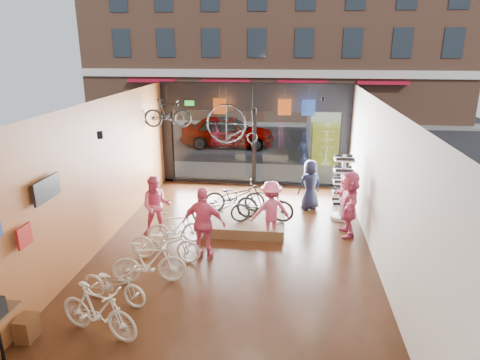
% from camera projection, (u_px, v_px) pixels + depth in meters
% --- Properties ---
extents(ground_plane, '(7.00, 12.00, 0.04)m').
position_uv_depth(ground_plane, '(233.00, 256.00, 10.83)').
color(ground_plane, black).
rests_on(ground_plane, ground).
extents(ceiling, '(7.00, 12.00, 0.04)m').
position_uv_depth(ceiling, '(232.00, 104.00, 9.67)').
color(ceiling, black).
rests_on(ceiling, ground).
extents(wall_left, '(0.04, 12.00, 3.80)m').
position_uv_depth(wall_left, '(93.00, 179.00, 10.65)').
color(wall_left, '#98552D').
rests_on(wall_left, ground).
extents(wall_right, '(0.04, 12.00, 3.80)m').
position_uv_depth(wall_right, '(384.00, 190.00, 9.85)').
color(wall_right, beige).
rests_on(wall_right, ground).
extents(wall_back, '(7.00, 0.04, 3.80)m').
position_uv_depth(wall_back, '(157.00, 360.00, 4.55)').
color(wall_back, beige).
rests_on(wall_back, ground).
extents(storefront, '(7.00, 0.26, 3.80)m').
position_uv_depth(storefront, '(254.00, 135.00, 15.93)').
color(storefront, black).
rests_on(storefront, ground).
extents(exit_sign, '(0.35, 0.06, 0.18)m').
position_uv_depth(exit_sign, '(190.00, 103.00, 15.74)').
color(exit_sign, '#198C26').
rests_on(exit_sign, storefront).
extents(street_road, '(30.00, 18.00, 0.02)m').
position_uv_depth(street_road, '(267.00, 136.00, 25.02)').
color(street_road, black).
rests_on(street_road, ground).
extents(sidewalk_near, '(30.00, 2.40, 0.12)m').
position_uv_depth(sidewalk_near, '(256.00, 173.00, 17.62)').
color(sidewalk_near, slate).
rests_on(sidewalk_near, ground).
extents(sidewalk_far, '(30.00, 2.00, 0.12)m').
position_uv_depth(sidewalk_far, '(271.00, 123.00, 28.79)').
color(sidewalk_far, slate).
rests_on(sidewalk_far, ground).
extents(opposite_building, '(26.00, 5.00, 14.00)m').
position_uv_depth(opposite_building, '(275.00, 15.00, 29.05)').
color(opposite_building, brown).
rests_on(opposite_building, ground).
extents(street_car, '(4.78, 1.92, 1.63)m').
position_uv_depth(street_car, '(228.00, 131.00, 22.15)').
color(street_car, gray).
rests_on(street_car, street_road).
extents(box_truck, '(2.21, 6.63, 2.61)m').
position_uv_depth(box_truck, '(333.00, 128.00, 20.46)').
color(box_truck, silver).
rests_on(box_truck, street_road).
extents(floor_bike_1, '(1.76, 0.95, 1.02)m').
position_uv_depth(floor_bike_1, '(98.00, 311.00, 7.74)').
color(floor_bike_1, beige).
rests_on(floor_bike_1, ground_plane).
extents(floor_bike_2, '(1.65, 0.95, 0.82)m').
position_uv_depth(floor_bike_2, '(114.00, 284.00, 8.78)').
color(floor_bike_2, beige).
rests_on(floor_bike_2, ground_plane).
extents(floor_bike_3, '(1.70, 0.77, 0.99)m').
position_uv_depth(floor_bike_3, '(149.00, 263.00, 9.47)').
color(floor_bike_3, beige).
rests_on(floor_bike_3, ground_plane).
extents(floor_bike_4, '(1.83, 0.76, 0.94)m').
position_uv_depth(floor_bike_4, '(165.00, 243.00, 10.46)').
color(floor_bike_4, beige).
rests_on(floor_bike_4, ground_plane).
extents(floor_bike_5, '(1.56, 0.73, 0.90)m').
position_uv_depth(floor_bike_5, '(175.00, 228.00, 11.38)').
color(floor_bike_5, beige).
rests_on(floor_bike_5, ground_plane).
extents(display_platform, '(2.40, 1.80, 0.30)m').
position_uv_depth(display_platform, '(243.00, 222.00, 12.48)').
color(display_platform, '#553223').
rests_on(display_platform, ground_plane).
extents(display_bike_left, '(1.71, 0.86, 0.86)m').
position_uv_depth(display_bike_left, '(221.00, 208.00, 11.99)').
color(display_bike_left, black).
rests_on(display_bike_left, display_platform).
extents(display_bike_mid, '(1.73, 0.76, 1.01)m').
position_uv_depth(display_bike_mid, '(265.00, 204.00, 12.12)').
color(display_bike_mid, black).
rests_on(display_bike_mid, display_platform).
extents(display_bike_right, '(1.86, 0.83, 0.95)m').
position_uv_depth(display_bike_right, '(235.00, 196.00, 12.78)').
color(display_bike_right, black).
rests_on(display_bike_right, display_platform).
extents(customer_1, '(0.94, 0.80, 1.69)m').
position_uv_depth(customer_1, '(156.00, 206.00, 11.83)').
color(customer_1, '#CC4C72').
rests_on(customer_1, ground_plane).
extents(customer_2, '(1.12, 0.56, 1.85)m').
position_uv_depth(customer_2, '(204.00, 223.00, 10.47)').
color(customer_2, '#CC4C72').
rests_on(customer_2, ground_plane).
extents(customer_3, '(1.20, 0.91, 1.64)m').
position_uv_depth(customer_3, '(271.00, 210.00, 11.58)').
color(customer_3, '#CC4C72').
rests_on(customer_3, ground_plane).
extents(customer_4, '(0.95, 0.84, 1.64)m').
position_uv_depth(customer_4, '(310.00, 185.00, 13.68)').
color(customer_4, '#161C33').
rests_on(customer_4, ground_plane).
extents(customer_5, '(0.65, 1.75, 1.86)m').
position_uv_depth(customer_5, '(349.00, 203.00, 11.80)').
color(customer_5, '#CC4C72').
rests_on(customer_5, ground_plane).
extents(sunglasses_rack, '(0.61, 0.51, 2.00)m').
position_uv_depth(sunglasses_rack, '(342.00, 187.00, 12.87)').
color(sunglasses_rack, white).
rests_on(sunglasses_rack, ground_plane).
extents(wall_merch, '(0.40, 2.40, 2.60)m').
position_uv_depth(wall_merch, '(15.00, 272.00, 7.50)').
color(wall_merch, navy).
rests_on(wall_merch, wall_left).
extents(penny_farthing, '(1.67, 0.06, 1.34)m').
position_uv_depth(penny_farthing, '(234.00, 125.00, 14.45)').
color(penny_farthing, black).
rests_on(penny_farthing, ceiling).
extents(hung_bike, '(1.62, 0.64, 0.95)m').
position_uv_depth(hung_bike, '(168.00, 113.00, 14.23)').
color(hung_bike, black).
rests_on(hung_bike, ceiling).
extents(jersey_left, '(0.45, 0.03, 0.55)m').
position_uv_depth(jersey_left, '(220.00, 106.00, 14.95)').
color(jersey_left, '#CC5919').
rests_on(jersey_left, ceiling).
extents(jersey_mid, '(0.45, 0.03, 0.55)m').
position_uv_depth(jersey_mid, '(285.00, 107.00, 14.70)').
color(jersey_mid, '#CC5919').
rests_on(jersey_mid, ceiling).
extents(jersey_right, '(0.45, 0.03, 0.55)m').
position_uv_depth(jersey_right, '(308.00, 108.00, 14.61)').
color(jersey_right, '#1E3F99').
rests_on(jersey_right, ceiling).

